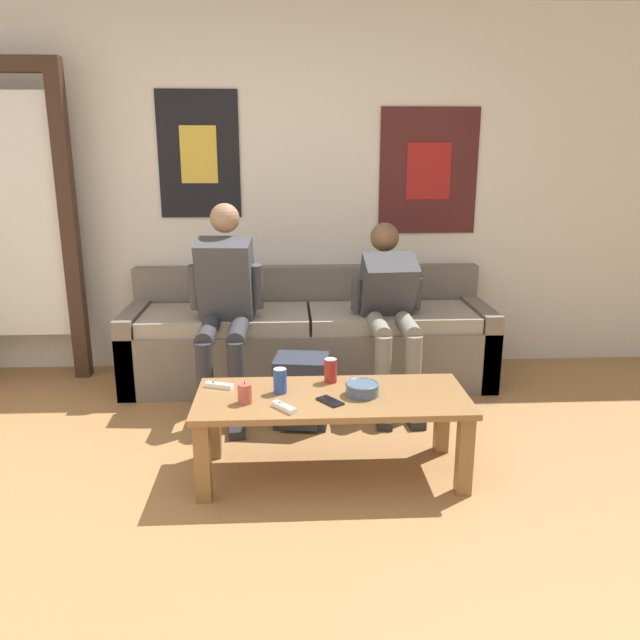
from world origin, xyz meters
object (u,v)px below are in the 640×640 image
(couch, at_px, (309,341))
(cell_phone, at_px, (330,401))
(pillar_candle, at_px, (245,394))
(game_controller_near_left, at_px, (219,386))
(backpack, at_px, (301,392))
(drink_can_red, at_px, (331,370))
(drink_can_blue, at_px, (280,381))
(person_seated_adult, at_px, (225,300))
(coffee_table, at_px, (332,409))
(game_controller_near_right, at_px, (284,407))
(person_seated_teen, at_px, (390,304))
(ceramic_bowl, at_px, (362,388))

(couch, bearing_deg, cell_phone, -88.08)
(pillar_candle, bearing_deg, game_controller_near_left, 124.93)
(game_controller_near_left, distance_m, cell_phone, 0.58)
(backpack, xyz_separation_m, game_controller_near_left, (-0.42, -0.48, 0.24))
(backpack, xyz_separation_m, drink_can_red, (0.14, -0.43, 0.29))
(pillar_candle, bearing_deg, drink_can_blue, 36.63)
(person_seated_adult, distance_m, drink_can_blue, 1.01)
(drink_can_red, bearing_deg, pillar_candle, -148.50)
(coffee_table, relative_size, cell_phone, 8.87)
(coffee_table, distance_m, drink_can_blue, 0.29)
(drink_can_red, height_order, game_controller_near_right, drink_can_red)
(person_seated_teen, distance_m, game_controller_near_right, 1.37)
(couch, xyz_separation_m, game_controller_near_right, (-0.17, -1.53, 0.15))
(person_seated_adult, bearing_deg, couch, 36.37)
(cell_phone, bearing_deg, couch, 91.92)
(person_seated_adult, bearing_deg, pillar_candle, -79.98)
(pillar_candle, bearing_deg, person_seated_teen, 51.96)
(person_seated_teen, bearing_deg, cell_phone, -112.43)
(drink_can_blue, bearing_deg, person_seated_teen, 54.55)
(ceramic_bowl, distance_m, cell_phone, 0.18)
(couch, bearing_deg, drink_can_blue, -98.05)
(couch, xyz_separation_m, cell_phone, (0.05, -1.45, 0.14))
(person_seated_teen, relative_size, game_controller_near_left, 7.56)
(game_controller_near_right, bearing_deg, backpack, 82.96)
(drink_can_blue, bearing_deg, ceramic_bowl, -7.56)
(person_seated_adult, xyz_separation_m, drink_can_blue, (0.35, -0.92, -0.19))
(person_seated_adult, distance_m, drink_can_red, 1.01)
(person_seated_adult, bearing_deg, coffee_table, -58.30)
(person_seated_teen, distance_m, drink_can_blue, 1.20)
(cell_phone, bearing_deg, game_controller_near_left, 158.25)
(person_seated_adult, height_order, drink_can_red, person_seated_adult)
(couch, bearing_deg, coffee_table, -87.30)
(ceramic_bowl, xyz_separation_m, game_controller_near_left, (-0.70, 0.13, -0.02))
(drink_can_blue, distance_m, game_controller_near_right, 0.22)
(backpack, distance_m, cell_phone, 0.75)
(person_seated_adult, bearing_deg, ceramic_bowl, -52.66)
(backpack, bearing_deg, drink_can_blue, -101.51)
(drink_can_red, bearing_deg, game_controller_near_right, -124.33)
(coffee_table, xyz_separation_m, game_controller_near_left, (-0.56, 0.13, 0.08))
(ceramic_bowl, bearing_deg, couch, 98.74)
(backpack, relative_size, ceramic_bowl, 2.45)
(ceramic_bowl, height_order, cell_phone, ceramic_bowl)
(coffee_table, relative_size, game_controller_near_left, 8.99)
(ceramic_bowl, bearing_deg, drink_can_blue, 172.44)
(pillar_candle, distance_m, game_controller_near_left, 0.25)
(pillar_candle, height_order, game_controller_near_right, pillar_candle)
(coffee_table, distance_m, backpack, 0.65)
(drink_can_red, bearing_deg, backpack, 108.12)
(game_controller_near_right, relative_size, cell_phone, 0.90)
(backpack, bearing_deg, cell_phone, -80.29)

